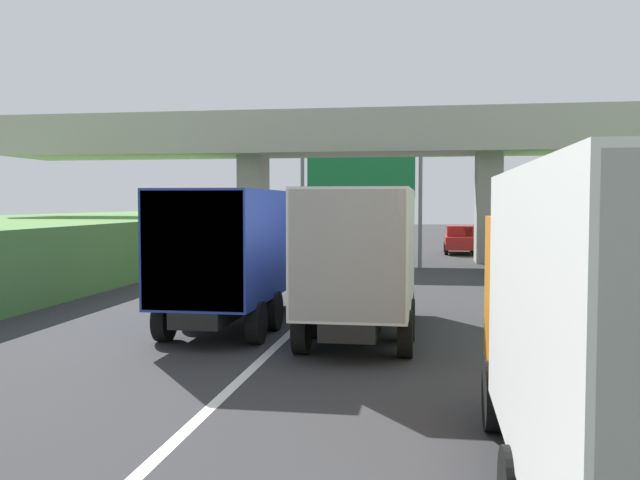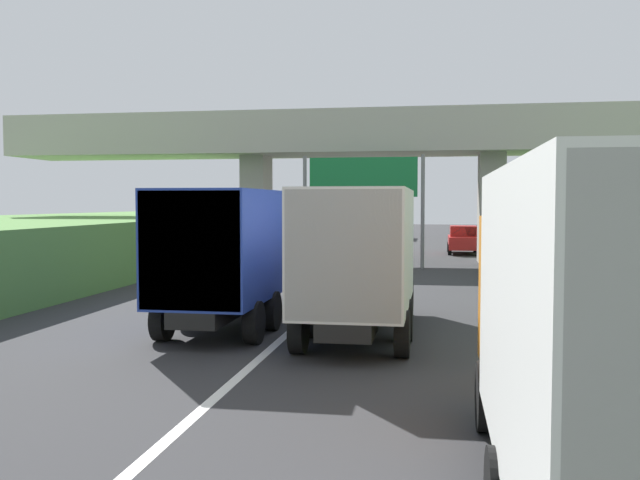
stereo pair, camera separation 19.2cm
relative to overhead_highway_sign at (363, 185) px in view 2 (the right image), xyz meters
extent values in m
cube|color=white|center=(0.00, -3.36, -4.00)|extent=(0.20, 98.38, 0.01)
cube|color=#ADA89E|center=(0.00, 3.94, 2.26)|extent=(40.00, 4.80, 1.10)
cube|color=#ADA89E|center=(0.00, 1.72, 3.36)|extent=(40.00, 0.36, 1.10)
cube|color=#ADA89E|center=(0.00, 6.16, 3.36)|extent=(40.00, 0.36, 1.10)
cube|color=#9F9A91|center=(-6.32, 3.94, -1.15)|extent=(1.30, 2.20, 5.71)
cube|color=#9F9A91|center=(6.32, 3.94, -1.15)|extent=(1.30, 2.20, 5.71)
cylinder|color=slate|center=(-2.85, 0.00, -1.30)|extent=(0.18, 0.18, 5.41)
cylinder|color=slate|center=(2.85, 0.00, -1.30)|extent=(0.18, 0.18, 5.41)
cube|color=#167238|center=(0.00, 0.00, 0.36)|extent=(5.20, 0.12, 1.90)
cube|color=white|center=(0.00, -0.01, 0.36)|extent=(4.89, 0.01, 1.67)
cube|color=black|center=(1.76, -16.75, -3.34)|extent=(1.10, 7.30, 0.36)
cube|color=black|center=(1.76, -14.15, -2.11)|extent=(2.10, 2.10, 2.10)
cube|color=#2D3842|center=(1.76, -13.13, -1.81)|extent=(1.89, 0.06, 0.90)
cube|color=silver|center=(1.76, -17.80, -1.86)|extent=(2.30, 5.20, 2.60)
cube|color=#A8A8A4|center=(1.76, -20.38, -1.86)|extent=(2.21, 0.04, 2.50)
cylinder|color=black|center=(0.79, -14.15, -3.52)|extent=(0.30, 0.96, 0.96)
cylinder|color=black|center=(2.73, -14.15, -3.52)|extent=(0.30, 0.96, 0.96)
cylinder|color=black|center=(0.69, -19.23, -3.52)|extent=(0.30, 0.96, 0.96)
cylinder|color=black|center=(2.83, -19.23, -3.52)|extent=(0.30, 0.96, 0.96)
cylinder|color=black|center=(0.69, -17.54, -3.52)|extent=(0.30, 0.96, 0.96)
cylinder|color=black|center=(2.83, -17.54, -3.52)|extent=(0.30, 0.96, 0.96)
cube|color=black|center=(-1.56, -15.94, -3.34)|extent=(1.10, 7.30, 0.36)
cube|color=#233D9E|center=(-1.56, -13.34, -2.11)|extent=(2.10, 2.10, 2.10)
cube|color=#2D3842|center=(-1.56, -12.32, -1.81)|extent=(1.89, 0.06, 0.90)
cube|color=#233D9E|center=(-1.56, -16.99, -1.86)|extent=(2.30, 5.20, 2.60)
cube|color=navy|center=(-1.56, -19.57, -1.86)|extent=(2.21, 0.04, 2.50)
cylinder|color=black|center=(-2.53, -13.34, -3.52)|extent=(0.30, 0.96, 0.96)
cylinder|color=black|center=(-0.59, -13.34, -3.52)|extent=(0.30, 0.96, 0.96)
cylinder|color=black|center=(-2.63, -18.42, -3.52)|extent=(0.30, 0.96, 0.96)
cylinder|color=black|center=(-0.49, -18.42, -3.52)|extent=(0.30, 0.96, 0.96)
cylinder|color=black|center=(-2.63, -16.73, -3.52)|extent=(0.30, 0.96, 0.96)
cylinder|color=black|center=(-0.49, -16.73, -3.52)|extent=(0.30, 0.96, 0.96)
cube|color=black|center=(5.17, -26.17, -3.34)|extent=(1.10, 7.30, 0.36)
cube|color=orange|center=(5.17, -23.57, -2.11)|extent=(2.10, 2.10, 2.10)
cube|color=#2D3842|center=(5.17, -22.55, -1.81)|extent=(1.89, 0.06, 0.90)
cylinder|color=black|center=(4.20, -23.57, -3.52)|extent=(0.30, 0.96, 0.96)
cylinder|color=black|center=(6.14, -23.57, -3.52)|extent=(0.30, 0.96, 0.96)
cube|color=black|center=(-1.89, 29.73, -3.34)|extent=(1.10, 7.30, 0.36)
cube|color=#B2B5B7|center=(-1.89, 32.33, -2.11)|extent=(2.10, 2.10, 2.10)
cube|color=#2D3842|center=(-1.89, 33.35, -1.81)|extent=(1.89, 0.06, 0.90)
cube|color=silver|center=(-1.89, 28.68, -1.86)|extent=(2.30, 5.20, 2.60)
cube|color=#A8A8A4|center=(-1.89, 26.10, -1.86)|extent=(2.21, 0.04, 2.50)
cylinder|color=black|center=(-2.86, 32.33, -3.52)|extent=(0.30, 0.96, 0.96)
cylinder|color=black|center=(-0.92, 32.33, -3.52)|extent=(0.30, 0.96, 0.96)
cylinder|color=black|center=(-2.96, 27.25, -3.52)|extent=(0.30, 0.96, 0.96)
cylinder|color=black|center=(-0.82, 27.25, -3.52)|extent=(0.30, 0.96, 0.96)
cylinder|color=black|center=(-2.96, 28.94, -3.52)|extent=(0.30, 0.96, 0.96)
cylinder|color=black|center=(-0.82, 28.94, -3.52)|extent=(0.30, 0.96, 0.96)
cube|color=red|center=(5.13, 10.05, -3.30)|extent=(1.76, 4.10, 0.76)
cube|color=red|center=(5.13, 9.90, -2.60)|extent=(1.56, 1.90, 0.64)
cube|color=#2D3842|center=(5.13, 8.98, -2.60)|extent=(1.44, 0.06, 0.54)
cylinder|color=black|center=(4.31, 11.32, -3.68)|extent=(0.22, 0.64, 0.64)
cylinder|color=black|center=(5.95, 11.32, -3.68)|extent=(0.22, 0.64, 0.64)
cylinder|color=black|center=(4.31, 8.78, -3.68)|extent=(0.22, 0.64, 0.64)
cylinder|color=black|center=(5.95, 8.78, -3.68)|extent=(0.22, 0.64, 0.64)
cube|color=silver|center=(-1.59, 1.87, -3.30)|extent=(1.76, 4.10, 0.76)
cube|color=silver|center=(-1.59, 1.72, -2.60)|extent=(1.56, 1.90, 0.64)
cube|color=#2D3842|center=(-1.59, 0.80, -2.60)|extent=(1.44, 0.06, 0.54)
cylinder|color=black|center=(-2.41, 3.14, -3.68)|extent=(0.22, 0.64, 0.64)
cylinder|color=black|center=(-0.77, 3.14, -3.68)|extent=(0.22, 0.64, 0.64)
cylinder|color=black|center=(-2.41, 0.60, -3.68)|extent=(0.22, 0.64, 0.64)
cylinder|color=black|center=(-0.77, 0.60, -3.68)|extent=(0.22, 0.64, 0.64)
cylinder|color=orange|center=(6.65, -18.90, -3.55)|extent=(0.56, 0.56, 0.90)
cylinder|color=white|center=(6.65, -18.90, -3.48)|extent=(0.57, 0.57, 0.12)
cylinder|color=orange|center=(6.71, -14.61, -3.55)|extent=(0.56, 0.56, 0.90)
cylinder|color=white|center=(6.71, -14.61, -3.48)|extent=(0.57, 0.57, 0.12)
cylinder|color=orange|center=(6.58, -10.32, -3.55)|extent=(0.56, 0.56, 0.90)
cylinder|color=white|center=(6.58, -10.32, -3.48)|extent=(0.57, 0.57, 0.12)
camera|label=1|loc=(3.29, -33.17, -0.87)|focal=38.77mm
camera|label=2|loc=(3.48, -33.14, -0.87)|focal=38.77mm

